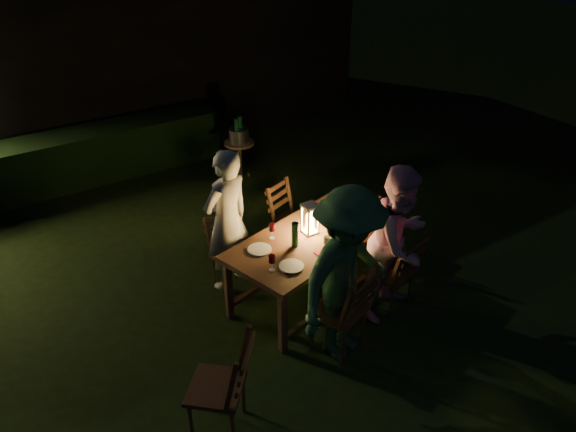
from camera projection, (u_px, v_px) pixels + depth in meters
garden_envelope at (65, 43)px, 10.11m from camera, size 40.00×40.00×3.20m
dining_table at (310, 242)px, 6.04m from camera, size 2.06×1.38×0.78m
chair_near_left at (340, 323)px, 5.51m from camera, size 0.60×0.62×1.04m
chair_near_right at (390, 283)px, 6.09m from camera, size 0.54×0.57×0.99m
chair_far_left at (233, 265)px, 6.42m from camera, size 0.47×0.50×0.93m
chair_far_right at (291, 231)px, 7.05m from camera, size 0.55×0.56×0.93m
chair_end at (373, 230)px, 7.04m from camera, size 0.55×0.52×0.97m
chair_spare at (220, 401)px, 4.68m from camera, size 0.67×0.67×1.02m
person_house_side at (227, 221)px, 6.16m from camera, size 0.70×0.55×1.69m
person_opp_right at (399, 242)px, 5.78m from camera, size 0.96×0.83×1.70m
person_opp_left at (347, 276)px, 5.18m from camera, size 1.31×0.95×1.82m
lantern at (310, 220)px, 5.98m from camera, size 0.16×0.16×0.35m
plate_far_left at (260, 249)px, 5.77m from camera, size 0.25×0.25×0.01m
plate_near_left at (291, 266)px, 5.52m from camera, size 0.25×0.25×0.01m
plate_far_right at (321, 213)px, 6.41m from camera, size 0.25×0.25×0.01m
plate_near_right at (352, 227)px, 6.16m from camera, size 0.25×0.25×0.01m
wineglass_a at (272, 231)px, 5.93m from camera, size 0.06×0.06×0.18m
wineglass_b at (272, 263)px, 5.43m from camera, size 0.06×0.06×0.18m
wineglass_c at (349, 228)px, 5.99m from camera, size 0.06×0.06×0.18m
wineglass_d at (333, 203)px, 6.46m from camera, size 0.06×0.06×0.18m
wineglass_e at (327, 244)px, 5.72m from camera, size 0.06×0.06×0.18m
bottle_table at (295, 235)px, 5.77m from camera, size 0.07×0.07×0.28m
napkin_left at (325, 253)px, 5.72m from camera, size 0.18×0.14×0.01m
napkin_right at (363, 226)px, 6.18m from camera, size 0.18×0.14×0.01m
phone at (293, 273)px, 5.43m from camera, size 0.14×0.07×0.01m
side_table at (239, 146)px, 8.67m from camera, size 0.46×0.46×0.62m
ice_bucket at (239, 135)px, 8.57m from camera, size 0.30×0.30×0.22m
bottle_bucket_a at (237, 134)px, 8.50m from camera, size 0.07×0.07×0.32m
bottle_bucket_b at (240, 131)px, 8.60m from camera, size 0.07×0.07×0.32m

